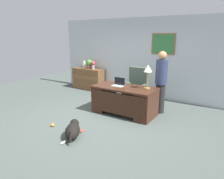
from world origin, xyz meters
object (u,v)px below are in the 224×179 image
armchair (136,89)px  dog_lying (73,130)px  vase_with_flowers (93,64)px  dog_toy_bone (64,142)px  desk (124,99)px  dog_toy_ball (53,125)px  person_standing (161,82)px  vase_empty (84,65)px  dog_toy_plush (82,131)px  laptop (118,84)px  desk_lamp (148,70)px  potted_plant (89,64)px  credenza (89,79)px

armchair → dog_lying: armchair is taller
vase_with_flowers → armchair: bearing=-18.1°
dog_lying → dog_toy_bone: (0.04, -0.32, -0.13)m
desk → dog_toy_ball: size_ratio=20.98×
dog_toy_bone → dog_toy_ball: bearing=152.4°
person_standing → vase_empty: bearing=165.1°
person_standing → dog_toy_bone: 3.03m
dog_toy_plush → laptop: bearing=88.5°
desk → vase_empty: (-2.77, 1.60, 0.56)m
dog_lying → laptop: laptop is taller
desk_lamp → potted_plant: size_ratio=1.74×
laptop → vase_empty: 3.01m
dog_toy_plush → armchair: bearing=85.9°
person_standing → vase_empty: size_ratio=5.96×
vase_empty → dog_toy_ball: size_ratio=3.54×
vase_empty → dog_toy_ball: vase_empty is taller
desk_lamp → vase_with_flowers: desk_lamp is taller
laptop → credenza: bearing=146.5°
armchair → desk_lamp: 1.22m
potted_plant → dog_toy_ball: size_ratio=4.44×
person_standing → dog_lying: size_ratio=2.51×
desk_lamp → vase_with_flowers: bearing=153.9°
credenza → dog_lying: bearing=-55.4°
desk_lamp → dog_toy_bone: desk_lamp is taller
laptop → vase_empty: vase_empty is taller
vase_with_flowers → potted_plant: 0.19m
person_standing → credenza: bearing=164.2°
armchair → vase_with_flowers: (-2.24, 0.73, 0.51)m
credenza → dog_toy_bone: (2.36, -3.68, -0.39)m
vase_with_flowers → vase_empty: bearing=180.0°
vase_with_flowers → dog_toy_ball: 3.65m
dog_lying → desk_lamp: (0.83, 1.94, 1.11)m
armchair → laptop: bearing=-98.6°
dog_lying → person_standing: bearing=66.9°
dog_toy_ball → dog_toy_plush: bearing=13.4°
vase_empty → dog_toy_ball: 3.82m
dog_toy_bone → dog_toy_plush: (-0.04, 0.60, 0.00)m
desk → laptop: laptop is taller
armchair → desk_lamp: bearing=-46.0°
vase_with_flowers → dog_toy_ball: size_ratio=3.90×
laptop → dog_toy_plush: laptop is taller
dog_lying → potted_plant: potted_plant is taller
laptop → vase_empty: bearing=148.7°
vase_with_flowers → potted_plant: bearing=180.0°
armchair → desk: bearing=-85.2°
dog_lying → dog_toy_ball: (-0.76, 0.10, -0.11)m
armchair → person_standing: 0.96m
desk_lamp → laptop: bearing=-169.7°
dog_lying → dog_toy_ball: dog_lying is taller
laptop → dog_toy_bone: 2.26m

